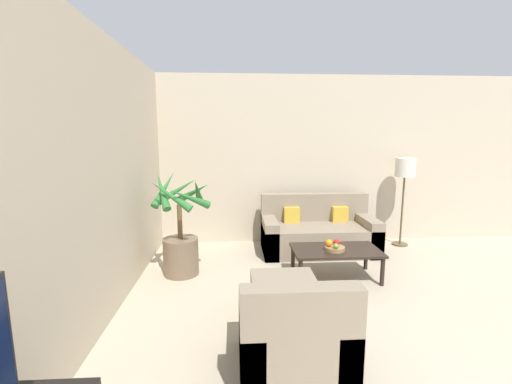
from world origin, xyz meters
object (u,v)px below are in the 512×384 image
floor_lamp (405,173)px  orange_fruit (329,243)px  potted_palm (181,237)px  apple_green (336,246)px  sofa_loveseat (318,233)px  apple_red (337,242)px  fruit_bowl (335,248)px  coffee_table (336,252)px  armchair (293,342)px  ottoman (283,296)px

floor_lamp → orange_fruit: floor_lamp is taller
orange_fruit → potted_palm: bearing=171.4°
potted_palm → apple_green: 1.92m
sofa_loveseat → apple_red: size_ratio=21.99×
fruit_bowl → orange_fruit: (-0.07, 0.01, 0.07)m
coffee_table → orange_fruit: (-0.10, -0.03, 0.13)m
sofa_loveseat → coffee_table: size_ratio=1.59×
floor_lamp → coffee_table: floor_lamp is taller
coffee_table → orange_fruit: bearing=-161.5°
coffee_table → apple_green: (-0.04, -0.13, 0.12)m
fruit_bowl → apple_green: size_ratio=3.73×
coffee_table → armchair: bearing=-115.8°
potted_palm → apple_red: potted_palm is taller
sofa_loveseat → ottoman: bearing=-113.3°
sofa_loveseat → coffee_table: (-0.02, -1.01, 0.05)m
orange_fruit → ottoman: orange_fruit is taller
fruit_bowl → orange_fruit: orange_fruit is taller
sofa_loveseat → orange_fruit: 1.06m
potted_palm → armchair: bearing=-60.7°
fruit_bowl → floor_lamp: bearing=40.8°
coffee_table → apple_red: size_ratio=13.83×
potted_palm → fruit_bowl: 1.91m
fruit_bowl → ottoman: size_ratio=0.39×
apple_green → floor_lamp: bearing=42.3°
sofa_loveseat → fruit_bowl: sofa_loveseat is taller
armchair → ottoman: 0.87m
potted_palm → sofa_loveseat: size_ratio=0.79×
apple_red → armchair: (-0.83, -1.70, -0.19)m
apple_green → orange_fruit: 0.11m
sofa_loveseat → floor_lamp: (1.40, 0.20, 0.89)m
potted_palm → apple_red: 1.94m
sofa_loveseat → fruit_bowl: bearing=-92.9°
potted_palm → sofa_loveseat: (1.94, 0.77, -0.21)m
sofa_loveseat → coffee_table: sofa_loveseat is taller
sofa_loveseat → coffee_table: bearing=-91.4°
sofa_loveseat → ottoman: (-0.79, -1.85, -0.09)m
floor_lamp → orange_fruit: (-1.53, -1.25, -0.71)m
floor_lamp → ottoman: (-2.20, -2.05, -0.98)m
floor_lamp → apple_red: size_ratio=18.23×
sofa_loveseat → orange_fruit: bearing=-96.7°
potted_palm → apple_green: potted_palm is taller
potted_palm → ottoman: (1.15, -1.08, -0.29)m
coffee_table → apple_green: 0.18m
apple_green → fruit_bowl: bearing=82.1°
floor_lamp → armchair: (-2.25, -2.92, -0.90)m
ottoman → apple_red: bearing=47.2°
floor_lamp → apple_green: bearing=-137.7°
ottoman → orange_fruit: bearing=50.2°
potted_palm → apple_red: bearing=-7.3°
fruit_bowl → apple_green: 0.10m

